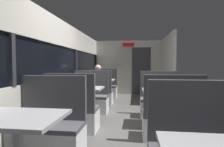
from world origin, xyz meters
name	(u,v)px	position (x,y,z in m)	size (l,w,h in m)	color
ground_plane	(121,125)	(0.00, 0.00, -0.01)	(3.30, 9.20, 0.02)	#514F4C
carriage_window_panel_left	(54,72)	(-1.45, 0.00, 1.11)	(0.09, 8.48, 2.30)	beige
carriage_end_bulkhead	(130,68)	(0.06, 4.19, 1.14)	(2.90, 0.11, 2.30)	beige
carriage_aisle_panel_right	(168,68)	(1.45, 3.00, 1.15)	(0.08, 2.40, 2.30)	beige
dining_table_near_window	(17,126)	(-0.89, -2.09, 0.64)	(0.90, 0.70, 0.74)	#9E9EA3
bench_near_window_facing_entry	(50,131)	(-0.89, -1.39, 0.33)	(0.95, 0.50, 1.10)	silver
dining_table_mid_window	(83,92)	(-0.89, 0.25, 0.64)	(0.90, 0.70, 0.74)	#9E9EA3
bench_mid_window_facing_end	(72,114)	(-0.89, -0.45, 0.33)	(0.95, 0.50, 1.10)	silver
bench_mid_window_facing_entry	(90,100)	(-0.89, 0.95, 0.33)	(0.95, 0.50, 1.10)	silver
dining_table_far_window	(101,82)	(-0.89, 2.58, 0.64)	(0.90, 0.70, 0.74)	#9E9EA3
bench_far_window_facing_end	(97,94)	(-0.89, 1.88, 0.33)	(0.95, 0.50, 1.10)	silver
bench_far_window_facing_entry	(105,88)	(-0.89, 3.28, 0.33)	(0.95, 0.50, 1.10)	silver
dining_table_rear_aisle	(165,95)	(0.89, 0.05, 0.64)	(0.90, 0.70, 0.74)	#9E9EA3
bench_rear_aisle_facing_end	(171,120)	(0.89, -0.65, 0.33)	(0.95, 0.50, 1.10)	silver
bench_rear_aisle_facing_entry	(160,103)	(0.89, 0.75, 0.33)	(0.95, 0.50, 1.10)	silver
seated_passenger	(98,87)	(-0.89, 1.96, 0.54)	(0.47, 0.55, 1.26)	#26262D
coffee_cup_primary	(96,78)	(-1.07, 2.46, 0.79)	(0.07, 0.07, 0.09)	white
coffee_cup_secondary	(163,88)	(0.84, 0.00, 0.79)	(0.07, 0.07, 0.09)	white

